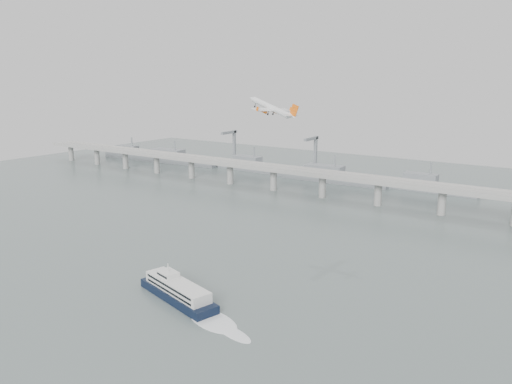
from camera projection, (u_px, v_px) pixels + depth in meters
The scene contains 5 objects.
ground at pixel (195, 281), 254.29m from camera, with size 900.00×900.00×0.00m, color #566362.
bridge at pixel (354, 181), 411.71m from camera, with size 800.00×22.00×23.90m.
distant_fleet at pixel (248, 166), 551.63m from camera, with size 453.00×60.90×40.00m.
ferry at pixel (178, 291), 231.72m from camera, with size 80.39×29.89×15.44m.
airliner at pixel (272, 108), 310.19m from camera, with size 39.02×35.32×15.09m.
Camera 1 is at (160.24, -178.41, 100.84)m, focal length 35.00 mm.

